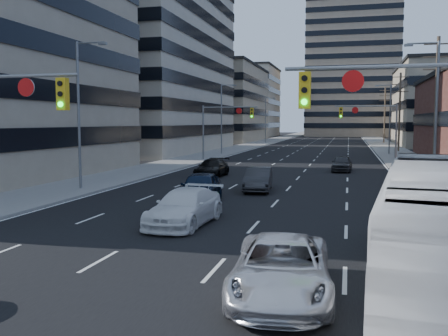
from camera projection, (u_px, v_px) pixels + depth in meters
road_surface at (328, 138)px, 134.36m from camera, size 18.00×300.00×0.02m
sidewalk_left at (285, 137)px, 137.13m from camera, size 5.00×300.00×0.15m
sidewalk_right at (372, 138)px, 131.58m from camera, size 5.00×300.00×0.15m
office_left_mid at (119, 54)px, 71.97m from camera, size 26.00×34.00×28.00m
office_left_far at (213, 105)px, 110.44m from camera, size 20.00×30.00×16.00m
apartment_tower at (353, 39)px, 149.57m from camera, size 26.00×26.00×58.00m
bg_block_left at (235, 103)px, 149.86m from camera, size 24.00×24.00×20.00m
signal_near_right at (422, 118)px, 14.30m from camera, size 6.59×0.33×6.00m
signal_far_left at (224, 121)px, 53.70m from camera, size 6.09×0.33×6.00m
signal_far_right at (372, 121)px, 49.99m from camera, size 6.09×0.33×6.00m
utility_pole_block at (436, 102)px, 40.07m from camera, size 2.20×0.28×11.00m
utility_pole_midblock at (400, 111)px, 69.06m from camera, size 2.20×0.28×11.00m
utility_pole_distant at (385, 114)px, 98.04m from camera, size 2.20×0.28×11.00m
streetlight_left_near at (81, 108)px, 30.13m from camera, size 2.03×0.22×9.00m
streetlight_left_mid at (223, 115)px, 63.94m from camera, size 2.03×0.22×9.00m
streetlight_left_far at (266, 118)px, 97.75m from camera, size 2.03×0.22×9.00m
streetlight_right_near at (434, 108)px, 29.96m from camera, size 2.03×0.22×9.00m
streetlight_right_far at (389, 115)px, 63.78m from camera, size 2.03×0.22×9.00m
white_van at (185, 207)px, 20.35m from camera, size 2.36×5.16×1.46m
silver_suv at (281, 268)px, 11.96m from camera, size 2.75×5.22×1.40m
transit_bus at (442, 228)px, 12.23m from camera, size 3.98×11.85×3.24m
sedan_blue at (200, 187)px, 26.02m from camera, size 2.47×4.90×1.60m
sedan_grey_center at (258, 179)px, 30.38m from camera, size 1.93×4.47×1.43m
sedan_black_far at (212, 168)px, 38.31m from camera, size 1.94×4.71×1.36m
sedan_grey_right at (342, 164)px, 42.42m from camera, size 1.74×4.06×1.37m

